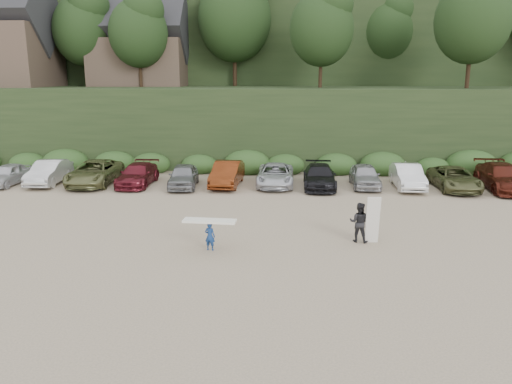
{
  "coord_description": "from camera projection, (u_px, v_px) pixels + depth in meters",
  "views": [
    {
      "loc": [
        0.24,
        -21.26,
        7.06
      ],
      "look_at": [
        -0.83,
        3.0,
        1.3
      ],
      "focal_mm": 35.0,
      "sensor_mm": 36.0,
      "label": 1
    }
  ],
  "objects": [
    {
      "name": "ground",
      "position": [
        272.0,
        236.0,
        22.31
      ],
      "size": [
        120.0,
        120.0,
        0.0
      ],
      "primitive_type": "plane",
      "color": "tan",
      "rests_on": "ground"
    },
    {
      "name": "child_surfer",
      "position": [
        210.0,
        230.0,
        20.31
      ],
      "size": [
        2.21,
        0.8,
        1.3
      ],
      "color": "navy",
      "rests_on": "ground"
    },
    {
      "name": "parked_cars",
      "position": [
        300.0,
        176.0,
        31.81
      ],
      "size": [
        39.69,
        6.16,
        1.61
      ],
      "color": "#BBBBC0",
      "rests_on": "ground"
    },
    {
      "name": "adult_surfer",
      "position": [
        360.0,
        222.0,
        21.33
      ],
      "size": [
        1.33,
        0.88,
        2.05
      ],
      "color": "black",
      "rests_on": "ground"
    },
    {
      "name": "hillside_backdrop",
      "position": [
        274.0,
        35.0,
        54.65
      ],
      "size": [
        90.0,
        41.5,
        28.0
      ],
      "color": "black",
      "rests_on": "ground"
    }
  ]
}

